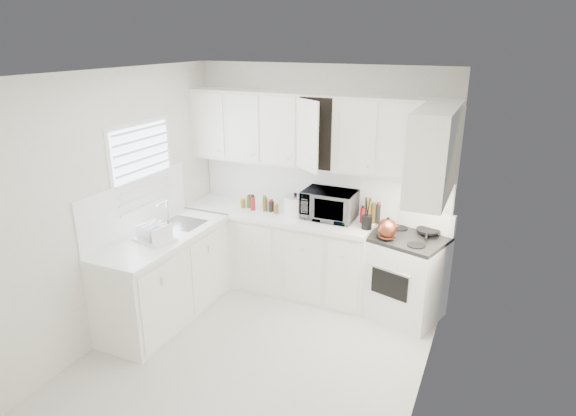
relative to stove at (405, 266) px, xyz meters
The scene contains 36 objects.
floor 1.77m from the stove, 131.33° to the right, with size 3.20×3.20×0.00m, color silver.
ceiling 2.62m from the stove, 131.33° to the right, with size 3.20×3.20×0.00m, color white.
wall_back 1.36m from the stove, 162.74° to the left, with size 3.00×3.00×0.00m, color white.
wall_front 3.15m from the stove, 111.15° to the right, with size 3.00×3.00×0.00m, color white.
wall_left 2.98m from the stove, 154.25° to the right, with size 3.20×3.20×0.00m, color white.
wall_right 1.50m from the stove, 72.55° to the right, with size 3.20×3.20×0.00m, color white.
window_blinds 2.90m from the stove, 160.67° to the right, with size 0.06×0.96×1.06m, color white, non-canonical shape.
lower_cabinets_back 1.50m from the stove, behind, with size 2.22×0.60×0.90m, color white, non-canonical shape.
lower_cabinets_left 2.54m from the stove, 155.37° to the right, with size 0.60×1.60×0.90m, color white, non-canonical shape.
countertop_back 1.53m from the stove, behind, with size 2.24×0.64×0.05m, color white.
countertop_left 2.55m from the stove, 155.28° to the right, with size 0.64×1.62×0.05m, color white.
backsplash_back 1.32m from the stove, 163.21° to the left, with size 2.98×0.02×0.55m, color white.
backsplash_left 2.87m from the stove, 157.84° to the right, with size 0.02×1.60×0.55m, color white.
upper_cabinets_back 1.45m from the stove, behind, with size 3.00×0.33×0.80m, color white, non-canonical shape.
upper_cabinets_right 1.04m from the stove, 62.22° to the right, with size 0.33×0.90×0.80m, color white, non-canonical shape.
sink 2.45m from the stove, 162.89° to the right, with size 0.42×0.38×0.30m, color gray, non-canonical shape.
stove is the anchor object (origin of this frame).
tea_kettle 0.53m from the stove, 138.37° to the right, with size 0.25×0.21×0.23m, color maroon, non-canonical shape.
frying_pan 0.45m from the stove, 41.63° to the left, with size 0.24×0.41×0.04m, color black, non-canonical shape.
microwave 1.06m from the stove, behind, with size 0.57×0.32×0.39m, color gray.
rice_cooker 1.37m from the stove, behind, with size 0.26×0.26×0.26m, color white, non-canonical shape.
paper_towel 1.31m from the stove, behind, with size 0.12×0.12×0.27m, color white.
utensil_crock 0.69m from the stove, behind, with size 0.12×0.12×0.36m, color black, non-canonical shape.
dish_rack 2.61m from the stove, 151.68° to the right, with size 0.37×0.28×0.20m, color white, non-canonical shape.
spice_left_0 2.01m from the stove, behind, with size 0.06×0.06×0.13m, color brown.
spice_left_1 1.93m from the stove, behind, with size 0.06×0.06×0.13m, color #2E6A23.
spice_left_2 1.86m from the stove, behind, with size 0.06×0.06×0.13m, color #A6161E.
spice_left_3 1.78m from the stove, behind, with size 0.06×0.06×0.13m, color gold.
spice_left_4 1.72m from the stove, behind, with size 0.06×0.06×0.13m, color brown.
spice_left_5 1.64m from the stove, behind, with size 0.06×0.06×0.13m, color black.
spice_left_6 1.57m from the stove, behind, with size 0.06×0.06×0.13m, color brown.
spice_left_7 1.50m from the stove, behind, with size 0.06×0.06×0.13m, color #2E6A23.
sauce_right_0 0.73m from the stove, 158.83° to the left, with size 0.06×0.06×0.19m, color #A6161E.
sauce_right_1 0.67m from the stove, 163.04° to the left, with size 0.06×0.06×0.19m, color gold.
sauce_right_2 0.65m from the stove, 153.89° to the left, with size 0.06×0.06×0.19m, color brown.
sauce_right_3 0.60m from the stove, 158.29° to the left, with size 0.06×0.06×0.19m, color black.
Camera 1 is at (1.89, -3.53, 2.87)m, focal length 30.62 mm.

